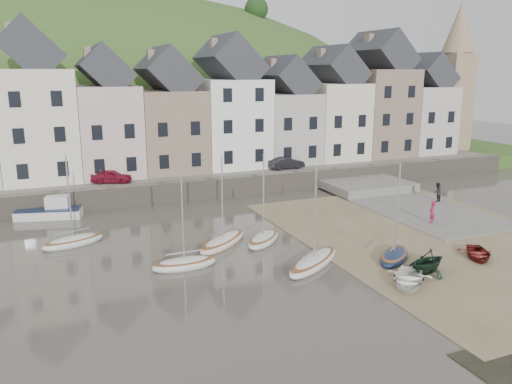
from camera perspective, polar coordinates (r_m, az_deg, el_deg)
name	(u,v)px	position (r m, az deg, el deg)	size (l,w,h in m)	color
ground	(293,260)	(31.50, 4.24, -7.69)	(160.00, 160.00, 0.00)	#4C463C
quay_land	(171,163)	(60.60, -9.52, 3.26)	(90.00, 30.00, 1.50)	#345522
quay_street	(199,174)	(49.51, -6.47, 2.00)	(70.00, 7.00, 0.10)	slate
seawall	(210,188)	(46.37, -5.24, 0.42)	(70.00, 1.20, 1.80)	slate
beach	(434,238)	(37.51, 19.48, -4.88)	(18.00, 26.00, 0.06)	#786749
slipway	(406,204)	(45.82, 16.58, -1.34)	(8.00, 18.00, 0.12)	slate
hillside	(109,245)	(91.39, -16.21, -5.76)	(134.40, 84.00, 84.00)	#345522
townhouse_terrace	(204,111)	(52.53, -5.87, 9.05)	(61.05, 8.00, 13.93)	white
church_spire	(456,73)	(69.37, 21.62, 12.36)	(4.00, 4.00, 18.00)	#997F60
sailboat_0	(73,241)	(36.12, -19.92, -5.24)	(4.45, 2.79, 6.32)	silver
sailboat_1	(184,263)	(30.52, -8.11, -7.97)	(3.92, 1.53, 6.32)	silver
sailboat_2	(223,241)	(34.02, -3.76, -5.58)	(4.95, 4.53, 6.32)	beige
sailboat_3	(263,239)	(34.44, 0.83, -5.30)	(3.89, 3.84, 6.32)	silver
sailboat_4	(314,261)	(30.72, 6.52, -7.79)	(5.46, 4.47, 6.32)	silver
sailboat_5	(394,256)	(32.48, 15.32, -6.99)	(3.86, 3.56, 6.32)	#142241
motorboat_2	(51,210)	(43.24, -22.12, -1.95)	(5.24, 2.91, 1.70)	silver
rowboat_white	(408,279)	(28.94, 16.80, -9.34)	(2.49, 3.49, 0.72)	white
rowboat_green	(428,261)	(30.83, 18.80, -7.38)	(2.31, 2.67, 1.41)	black
rowboat_red	(478,253)	(34.37, 23.73, -6.36)	(2.09, 2.93, 0.61)	maroon
person_red	(432,212)	(40.50, 19.24, -2.15)	(0.61, 0.40, 1.68)	maroon
person_dark	(437,192)	(47.15, 19.76, -0.01)	(0.84, 0.65, 1.72)	black
car_left	(112,176)	(46.82, -15.99, 1.71)	(1.43, 3.55, 1.21)	maroon
car_right	(286,163)	(51.65, 3.45, 3.30)	(1.30, 3.73, 1.23)	black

